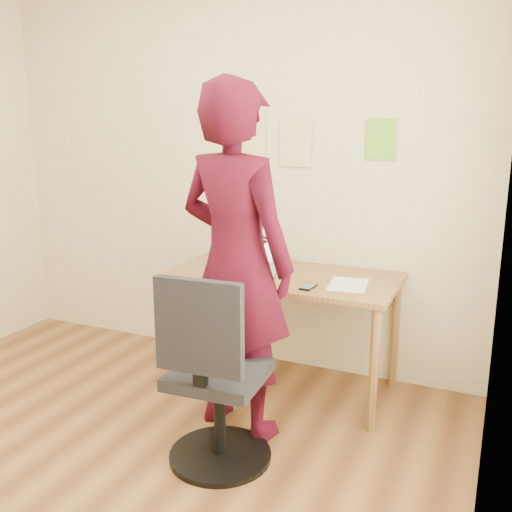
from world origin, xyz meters
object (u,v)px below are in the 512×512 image
at_px(laptop, 246,262).
at_px(phone, 308,287).
at_px(office_chair, 214,386).
at_px(person, 236,263).
at_px(desk, 282,288).

bearing_deg(laptop, phone, -44.34).
xyz_separation_m(office_chair, person, (-0.06, 0.38, 0.51)).
xyz_separation_m(desk, laptop, (-0.23, -0.02, 0.14)).
distance_m(desk, office_chair, 0.96).
bearing_deg(desk, phone, -40.98).
bearing_deg(laptop, person, -92.49).
bearing_deg(phone, laptop, 161.72).
bearing_deg(person, desk, -82.53).
height_order(laptop, phone, laptop).
height_order(desk, person, person).
relative_size(phone, person, 0.07).
height_order(laptop, person, person).
height_order(phone, person, person).
xyz_separation_m(desk, office_chair, (0.02, -0.93, -0.23)).
bearing_deg(office_chair, laptop, 101.98).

